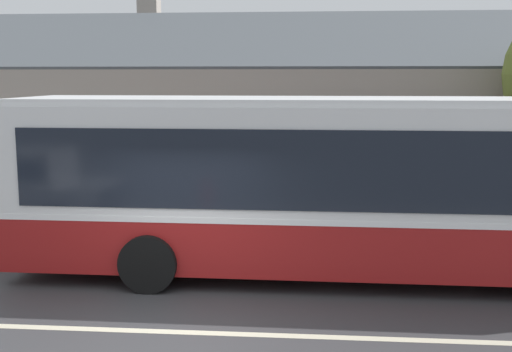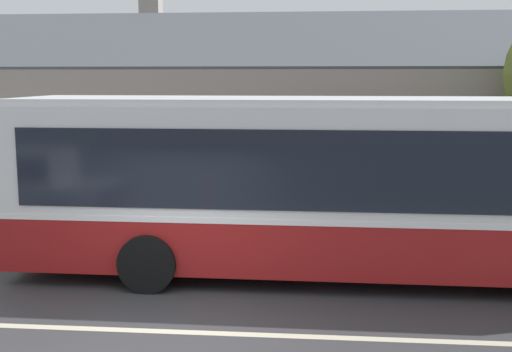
# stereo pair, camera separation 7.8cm
# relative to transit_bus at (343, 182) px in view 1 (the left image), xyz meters

# --- Properties ---
(ground_plane) EXTENTS (300.00, 300.00, 0.00)m
(ground_plane) POSITION_rel_transit_bus_xyz_m (-2.63, -2.90, -1.75)
(ground_plane) COLOR #38383A
(sidewalk_far) EXTENTS (60.00, 3.00, 0.15)m
(sidewalk_far) POSITION_rel_transit_bus_xyz_m (-2.63, 3.10, -1.68)
(sidewalk_far) COLOR #ADAAA3
(sidewalk_far) RESTS_ON ground
(lane_divider_stripe) EXTENTS (60.00, 0.16, 0.01)m
(lane_divider_stripe) POSITION_rel_transit_bus_xyz_m (-2.63, -2.90, -1.75)
(lane_divider_stripe) COLOR beige
(lane_divider_stripe) RESTS_ON ground
(community_building) EXTENTS (23.00, 9.54, 6.80)m
(community_building) POSITION_rel_transit_bus_xyz_m (-0.16, 10.30, 0.29)
(community_building) COLOR gray
(community_building) RESTS_ON ground
(transit_bus) EXTENTS (12.04, 2.86, 3.27)m
(transit_bus) POSITION_rel_transit_bus_xyz_m (0.00, 0.00, 0.00)
(transit_bus) COLOR maroon
(transit_bus) RESTS_ON ground
(bench_by_building) EXTENTS (1.83, 0.51, 0.94)m
(bench_by_building) POSITION_rel_transit_bus_xyz_m (-6.38, 2.83, -1.18)
(bench_by_building) COLOR brown
(bench_by_building) RESTS_ON sidewalk_far
(bench_down_street) EXTENTS (1.68, 0.51, 0.94)m
(bench_down_street) POSITION_rel_transit_bus_xyz_m (-2.06, 2.64, -1.18)
(bench_down_street) COLOR brown
(bench_down_street) RESTS_ON sidewalk_far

